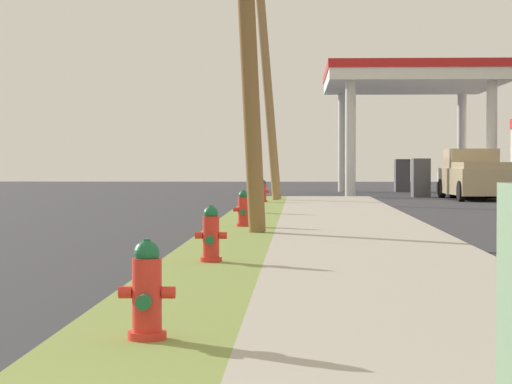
% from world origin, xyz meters
% --- Properties ---
extents(fire_hydrant_nearest, '(0.42, 0.37, 0.74)m').
position_xyz_m(fire_hydrant_nearest, '(0.74, 4.83, 0.45)').
color(fire_hydrant_nearest, red).
rests_on(fire_hydrant_nearest, grass_verge).
extents(fire_hydrant_second, '(0.42, 0.38, 0.74)m').
position_xyz_m(fire_hydrant_second, '(0.70, 11.26, 0.45)').
color(fire_hydrant_second, red).
rests_on(fire_hydrant_second, grass_verge).
extents(fire_hydrant_third, '(0.42, 0.37, 0.74)m').
position_xyz_m(fire_hydrant_third, '(0.72, 19.41, 0.45)').
color(fire_hydrant_third, red).
rests_on(fire_hydrant_third, grass_verge).
extents(fire_hydrant_fourth, '(0.42, 0.37, 0.74)m').
position_xyz_m(fire_hydrant_fourth, '(0.69, 25.51, 0.45)').
color(fire_hydrant_fourth, red).
rests_on(fire_hydrant_fourth, grass_verge).
extents(fire_hydrant_fifth, '(0.42, 0.38, 0.74)m').
position_xyz_m(fire_hydrant_fifth, '(0.67, 33.53, 0.45)').
color(fire_hydrant_fifth, red).
rests_on(fire_hydrant_fifth, grass_verge).
extents(utility_pole_midground, '(0.92, 1.64, 8.02)m').
position_xyz_m(utility_pole_midground, '(0.90, 17.14, 4.21)').
color(utility_pole_midground, olive).
rests_on(utility_pole_midground, grass_verge).
extents(utility_pole_background, '(1.65, 1.04, 9.37)m').
position_xyz_m(utility_pole_background, '(0.68, 36.11, 4.89)').
color(utility_pole_background, '#937047').
rests_on(utility_pole_background, grass_verge).
extents(car_white_by_near_pump, '(2.05, 4.55, 1.57)m').
position_xyz_m(car_white_by_near_pump, '(8.90, 43.54, 0.72)').
color(car_white_by_near_pump, white).
rests_on(car_white_by_near_pump, ground).
extents(truck_tan_at_forecourt, '(2.30, 5.47, 1.97)m').
position_xyz_m(truck_tan_at_forecourt, '(8.66, 39.82, 0.91)').
color(truck_tan_at_forecourt, tan).
rests_on(truck_tan_at_forecourt, ground).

